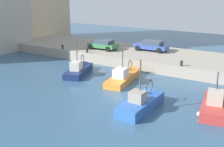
{
  "coord_description": "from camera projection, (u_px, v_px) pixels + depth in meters",
  "views": [
    {
      "loc": [
        -19.62,
        -10.69,
        8.6
      ],
      "look_at": [
        1.31,
        2.52,
        1.2
      ],
      "focal_mm": 44.82,
      "sensor_mm": 36.0,
      "label": 1
    }
  ],
  "objects": [
    {
      "name": "quay_wall",
      "position": [
        176.0,
        61.0,
        32.97
      ],
      "size": [
        9.0,
        56.0,
        1.2
      ],
      "primitive_type": "cube",
      "color": "#9E9384",
      "rests_on": "ground"
    },
    {
      "name": "parked_car_green",
      "position": [
        103.0,
        44.0,
        36.17
      ],
      "size": [
        1.98,
        3.83,
        1.26
      ],
      "color": "#387547",
      "rests_on": "quay_wall"
    },
    {
      "name": "mooring_bollard_south",
      "position": [
        181.0,
        63.0,
        28.34
      ],
      "size": [
        0.28,
        0.28,
        0.55
      ],
      "primitive_type": "cylinder",
      "color": "#2D2D33",
      "rests_on": "quay_wall"
    },
    {
      "name": "parked_car_blue",
      "position": [
        151.0,
        45.0,
        35.34
      ],
      "size": [
        1.96,
        4.32,
        1.32
      ],
      "color": "#334C9E",
      "rests_on": "quay_wall"
    },
    {
      "name": "water_surface",
      "position": [
        129.0,
        95.0,
        23.83
      ],
      "size": [
        80.0,
        80.0,
        0.0
      ],
      "primitive_type": "plane",
      "color": "#335675",
      "rests_on": "ground"
    },
    {
      "name": "fishing_boat_navy",
      "position": [
        80.0,
        72.0,
        30.2
      ],
      "size": [
        6.1,
        3.6,
        4.45
      ],
      "color": "navy",
      "rests_on": "ground"
    },
    {
      "name": "mooring_bollard_mid",
      "position": [
        87.0,
        50.0,
        34.48
      ],
      "size": [
        0.28,
        0.28,
        0.55
      ],
      "primitive_type": "cylinder",
      "color": "#2D2D33",
      "rests_on": "quay_wall"
    },
    {
      "name": "fishing_boat_red",
      "position": [
        214.0,
        108.0,
        20.94
      ],
      "size": [
        5.84,
        2.5,
        3.84
      ],
      "color": "#BC3833",
      "rests_on": "ground"
    },
    {
      "name": "fishing_boat_orange",
      "position": [
        125.0,
        78.0,
        27.92
      ],
      "size": [
        7.14,
        2.69,
        3.82
      ],
      "color": "orange",
      "rests_on": "ground"
    },
    {
      "name": "fishing_boat_blue",
      "position": [
        143.0,
        106.0,
        21.3
      ],
      "size": [
        5.79,
        1.95,
        4.67
      ],
      "color": "#2D60B7",
      "rests_on": "ground"
    },
    {
      "name": "mooring_bollard_north",
      "position": [
        63.0,
        47.0,
        36.52
      ],
      "size": [
        0.28,
        0.28,
        0.55
      ],
      "primitive_type": "cylinder",
      "color": "#2D2D33",
      "rests_on": "quay_wall"
    }
  ]
}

